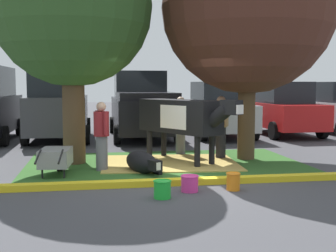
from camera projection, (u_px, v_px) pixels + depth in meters
name	position (u px, v px, depth m)	size (l,w,h in m)	color
ground_plane	(179.00, 180.00, 9.07)	(80.00, 80.00, 0.00)	#424247
grass_island	(165.00, 164.00, 10.79)	(6.59, 4.07, 0.02)	#2D5B23
curb_yellow	(184.00, 182.00, 8.64)	(7.79, 0.24, 0.12)	yellow
hay_bedding	(170.00, 163.00, 10.88)	(3.20, 2.40, 0.04)	tan
shade_tree_left	(72.00, 7.00, 10.58)	(3.83, 3.83, 5.70)	#4C3823
shade_tree_right	(248.00, 7.00, 11.20)	(4.36, 4.36, 6.04)	#4C3823
cow_holstein	(182.00, 117.00, 10.93)	(2.01, 2.83, 1.59)	black
calf_lying	(142.00, 162.00, 9.75)	(0.86, 1.32, 0.48)	black
person_handler	(181.00, 124.00, 12.27)	(0.46, 0.34, 1.59)	slate
person_visitor_near	(102.00, 134.00, 9.92)	(0.34, 0.49, 1.54)	slate
person_visitor_far	(221.00, 125.00, 11.53)	(0.34, 0.49, 1.63)	black
wheelbarrow	(56.00, 158.00, 9.44)	(0.69, 1.62, 0.63)	gray
bucket_green	(162.00, 189.00, 7.60)	(0.31, 0.31, 0.31)	green
bucket_pink	(190.00, 183.00, 8.08)	(0.33, 0.33, 0.29)	#EA3893
bucket_orange	(233.00, 181.00, 8.18)	(0.27, 0.27, 0.32)	orange
suv_dark_grey	(59.00, 103.00, 15.61)	(2.13, 4.61, 2.52)	#3D3D42
pickup_truck_black	(142.00, 107.00, 16.30)	(2.23, 5.41, 2.42)	black
sedan_silver	(218.00, 110.00, 16.62)	(2.03, 4.41, 2.02)	silver
sedan_red	(282.00, 109.00, 17.10)	(2.03, 4.41, 2.02)	red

